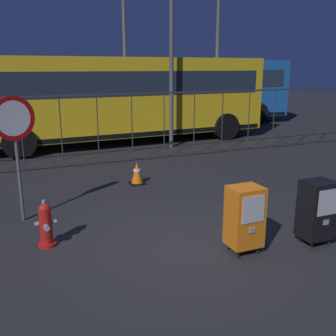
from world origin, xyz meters
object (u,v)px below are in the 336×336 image
street_light_near_left (218,17)px  stop_sign (15,133)px  bus_near (122,95)px  newspaper_box_secondary (245,216)px  street_light_near_right (124,31)px  fire_hydrant (46,225)px  bus_far (178,88)px  newspaper_box_primary (317,209)px  traffic_cone (137,173)px  street_light_far_left (172,27)px

street_light_near_left → stop_sign: bearing=-140.5°
bus_near → street_light_near_left: (3.60, -0.48, 2.73)m
newspaper_box_secondary → street_light_near_right: (1.42, 10.56, 3.44)m
fire_hydrant → stop_sign: size_ratio=0.33×
bus_far → street_light_near_left: (-0.31, -4.20, 2.73)m
fire_hydrant → bus_near: size_ratio=0.07×
newspaper_box_primary → newspaper_box_secondary: 1.20m
newspaper_box_primary → street_light_near_left: size_ratio=0.13×
fire_hydrant → stop_sign: stop_sign is taller
traffic_cone → bus_far: bus_far is taller
newspaper_box_primary → stop_sign: (-4.15, 2.76, 1.03)m
traffic_cone → bus_far: 10.41m
newspaper_box_primary → newspaper_box_secondary: same height
street_light_near_left → traffic_cone: bearing=-135.3°
street_light_near_left → bus_near: bearing=172.4°
newspaper_box_secondary → bus_near: (0.84, 9.17, 1.14)m
bus_near → stop_sign: bearing=-122.1°
newspaper_box_secondary → stop_sign: 4.06m
traffic_cone → bus_far: (5.11, 8.95, 1.45)m
newspaper_box_secondary → stop_sign: (-2.96, 2.57, 1.03)m
street_light_near_right → bus_far: bearing=34.9°
street_light_near_right → street_light_far_left: bearing=-76.8°
bus_near → newspaper_box_secondary: bearing=-97.4°
traffic_cone → bus_far: bearing=60.3°
street_light_near_right → street_light_far_left: (0.69, -2.95, -0.08)m
bus_far → street_light_far_left: street_light_far_left is taller
street_light_far_left → newspaper_box_primary: bearing=-96.8°
traffic_cone → newspaper_box_secondary: bearing=-84.9°
fire_hydrant → traffic_cone: fire_hydrant is taller
street_light_near_right → newspaper_box_secondary: bearing=-97.7°
street_light_near_right → traffic_cone: bearing=-105.0°
newspaper_box_secondary → bus_near: size_ratio=0.10×
stop_sign → traffic_cone: bearing=27.6°
bus_far → street_light_near_left: size_ratio=1.39×
stop_sign → traffic_cone: stop_sign is taller
bus_near → bus_far: (3.92, 3.72, 0.00)m
newspaper_box_primary → street_light_near_right: street_light_near_right is taller
newspaper_box_secondary → stop_sign: stop_sign is taller
newspaper_box_primary → traffic_cone: bearing=110.4°
newspaper_box_primary → bus_far: (3.57, 13.08, 1.14)m
fire_hydrant → bus_near: bearing=65.7°
newspaper_box_primary → street_light_near_right: size_ratio=0.15×
fire_hydrant → street_light_near_left: bearing=45.8°
street_light_near_left → street_light_near_right: (-3.03, 1.86, -0.43)m
traffic_cone → street_light_far_left: 5.74m
traffic_cone → street_light_near_right: bearing=75.0°
newspaper_box_secondary → fire_hydrant: bearing=153.1°
bus_near → street_light_near_right: street_light_near_right is taller
street_light_near_left → street_light_far_left: street_light_near_left is taller
bus_near → bus_far: same height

